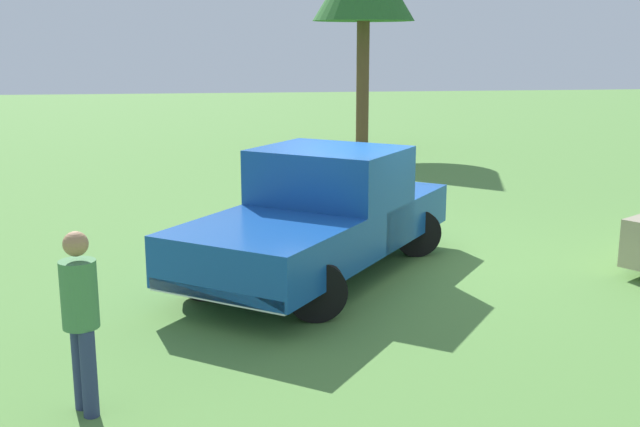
# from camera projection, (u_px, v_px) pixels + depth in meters

# --- Properties ---
(ground_plane) EXTENTS (80.00, 80.00, 0.00)m
(ground_plane) POSITION_uv_depth(u_px,v_px,m) (369.00, 266.00, 11.34)
(ground_plane) COLOR #54843D
(pickup_truck) EXTENTS (4.57, 5.24, 1.79)m
(pickup_truck) POSITION_uv_depth(u_px,v_px,m) (324.00, 211.00, 10.84)
(pickup_truck) COLOR black
(pickup_truck) RESTS_ON ground_plane
(person_bystander) EXTENTS (0.44, 0.44, 1.67)m
(person_bystander) POSITION_uv_depth(u_px,v_px,m) (81.00, 313.00, 6.68)
(person_bystander) COLOR navy
(person_bystander) RESTS_ON ground_plane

